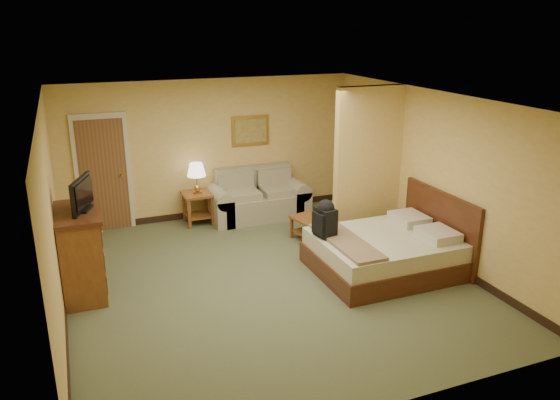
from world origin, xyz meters
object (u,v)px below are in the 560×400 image
loveseat (258,202)px  bed (389,251)px  coffee_table (314,224)px  dresser (81,253)px

loveseat → bed: bed is taller
loveseat → bed: (1.03, -2.93, 0.00)m
coffee_table → bed: (0.54, -1.50, 0.02)m
loveseat → bed: 3.11m
loveseat → dresser: bearing=-148.0°
loveseat → dresser: (-3.26, -2.03, 0.31)m
loveseat → coffee_table: bearing=-70.8°
loveseat → coffee_table: (0.50, -1.43, -0.01)m
loveseat → bed: bearing=-70.6°
loveseat → dresser: dresser is taller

